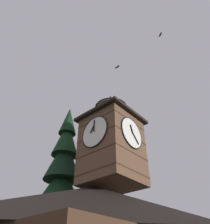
% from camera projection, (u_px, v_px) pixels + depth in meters
% --- Properties ---
extents(clock_tower, '(4.82, 4.82, 8.87)m').
position_uv_depth(clock_tower, '(112.00, 141.00, 18.45)').
color(clock_tower, brown).
rests_on(clock_tower, building_main).
extents(pine_tree_behind, '(5.70, 5.70, 16.97)m').
position_uv_depth(pine_tree_behind, '(59.00, 201.00, 18.52)').
color(pine_tree_behind, '#473323').
rests_on(pine_tree_behind, ground_plane).
extents(moon, '(2.03, 2.03, 2.03)m').
position_uv_depth(moon, '(53.00, 218.00, 49.08)').
color(moon, silver).
extents(flying_bird_high, '(0.23, 0.56, 0.13)m').
position_uv_depth(flying_bird_high, '(117.00, 67.00, 23.77)').
color(flying_bird_high, black).
extents(flying_bird_low, '(0.39, 0.47, 0.11)m').
position_uv_depth(flying_bird_low, '(160.00, 35.00, 21.84)').
color(flying_bird_low, black).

